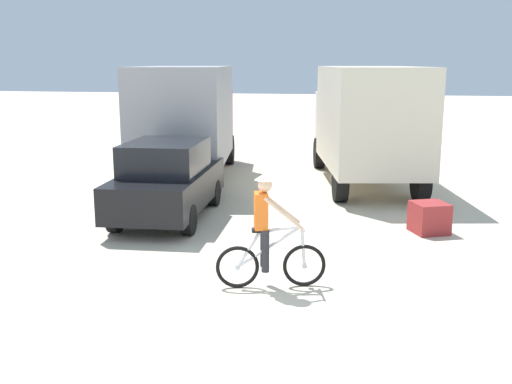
{
  "coord_description": "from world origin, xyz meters",
  "views": [
    {
      "loc": [
        2.31,
        -7.48,
        3.46
      ],
      "look_at": [
        0.22,
        3.24,
        1.1
      ],
      "focal_mm": 42.16,
      "sensor_mm": 36.0,
      "label": 1
    }
  ],
  "objects_px": {
    "box_truck_grey_hauler": "(187,117)",
    "cyclist_orange_shirt": "(267,235)",
    "sedan_parked": "(167,180)",
    "supply_crate": "(429,218)",
    "box_truck_cream_rv": "(366,119)"
  },
  "relations": [
    {
      "from": "sedan_parked",
      "to": "supply_crate",
      "type": "relative_size",
      "value": 6.39
    },
    {
      "from": "box_truck_grey_hauler",
      "to": "cyclist_orange_shirt",
      "type": "bearing_deg",
      "value": -65.12
    },
    {
      "from": "cyclist_orange_shirt",
      "to": "supply_crate",
      "type": "relative_size",
      "value": 2.7
    },
    {
      "from": "sedan_parked",
      "to": "box_truck_grey_hauler",
      "type": "bearing_deg",
      "value": 101.79
    },
    {
      "from": "cyclist_orange_shirt",
      "to": "box_truck_cream_rv",
      "type": "bearing_deg",
      "value": 81.2
    },
    {
      "from": "sedan_parked",
      "to": "supply_crate",
      "type": "distance_m",
      "value": 5.73
    },
    {
      "from": "box_truck_cream_rv",
      "to": "supply_crate",
      "type": "height_order",
      "value": "box_truck_cream_rv"
    },
    {
      "from": "sedan_parked",
      "to": "supply_crate",
      "type": "height_order",
      "value": "sedan_parked"
    },
    {
      "from": "box_truck_grey_hauler",
      "to": "cyclist_orange_shirt",
      "type": "distance_m",
      "value": 9.35
    },
    {
      "from": "box_truck_grey_hauler",
      "to": "box_truck_cream_rv",
      "type": "distance_m",
      "value": 5.25
    },
    {
      "from": "box_truck_grey_hauler",
      "to": "sedan_parked",
      "type": "relative_size",
      "value": 1.64
    },
    {
      "from": "box_truck_grey_hauler",
      "to": "supply_crate",
      "type": "xyz_separation_m",
      "value": [
        6.67,
        -4.74,
        -1.56
      ]
    },
    {
      "from": "sedan_parked",
      "to": "cyclist_orange_shirt",
      "type": "bearing_deg",
      "value": -52.15
    },
    {
      "from": "cyclist_orange_shirt",
      "to": "supply_crate",
      "type": "xyz_separation_m",
      "value": [
        2.76,
        3.69,
        -0.53
      ]
    },
    {
      "from": "box_truck_grey_hauler",
      "to": "sedan_parked",
      "type": "bearing_deg",
      "value": -78.21
    }
  ]
}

